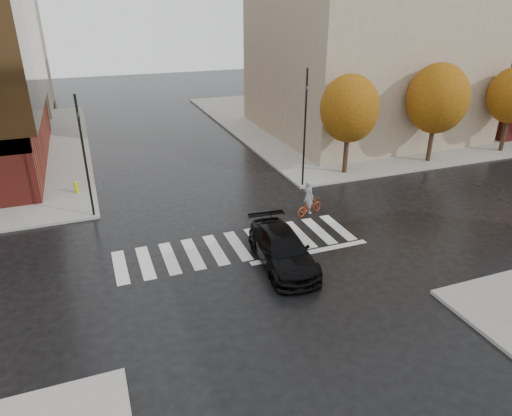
{
  "coord_description": "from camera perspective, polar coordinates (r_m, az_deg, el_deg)",
  "views": [
    {
      "loc": [
        -6.02,
        -17.83,
        10.76
      ],
      "look_at": [
        0.83,
        0.18,
        2.0
      ],
      "focal_mm": 32.0,
      "sensor_mm": 36.0,
      "label": 1
    }
  ],
  "objects": [
    {
      "name": "ground",
      "position": [
        21.67,
        -1.88,
        -5.33
      ],
      "size": [
        120.0,
        120.0,
        0.0
      ],
      "primitive_type": "plane",
      "color": "black",
      "rests_on": "ground"
    },
    {
      "name": "sidewalk_ne",
      "position": [
        48.49,
        13.93,
        11.01
      ],
      "size": [
        30.0,
        30.0,
        0.15
      ],
      "primitive_type": "cube",
      "color": "gray",
      "rests_on": "ground"
    },
    {
      "name": "crosswalk",
      "position": [
        22.08,
        -2.3,
        -4.72
      ],
      "size": [
        12.0,
        3.0,
        0.01
      ],
      "primitive_type": "cube",
      "color": "silver",
      "rests_on": "ground"
    },
    {
      "name": "building_ne_tan",
      "position": [
        41.78,
        13.61,
        21.61
      ],
      "size": [
        16.0,
        16.0,
        18.0
      ],
      "primitive_type": "cube",
      "color": "gray",
      "rests_on": "sidewalk_ne"
    },
    {
      "name": "tree_ne_a",
      "position": [
        30.54,
        11.61,
        12.05
      ],
      "size": [
        3.8,
        3.8,
        6.5
      ],
      "color": "#311D16",
      "rests_on": "sidewalk_ne"
    },
    {
      "name": "tree_ne_b",
      "position": [
        34.7,
        21.76,
        12.57
      ],
      "size": [
        4.2,
        4.2,
        6.89
      ],
      "color": "#311D16",
      "rests_on": "sidewalk_ne"
    },
    {
      "name": "sedan",
      "position": [
        20.27,
        3.32,
        -5.18
      ],
      "size": [
        2.5,
        5.33,
        1.51
      ],
      "primitive_type": "imported",
      "rotation": [
        0.0,
        0.0,
        -0.08
      ],
      "color": "black",
      "rests_on": "ground"
    },
    {
      "name": "cyclist",
      "position": [
        25.14,
        6.65,
        0.64
      ],
      "size": [
        1.86,
        1.15,
        2.0
      ],
      "rotation": [
        0.0,
        0.0,
        1.9
      ],
      "color": "#9A310E",
      "rests_on": "ground"
    },
    {
      "name": "traffic_light_nw",
      "position": [
        25.12,
        -20.74,
        6.71
      ],
      "size": [
        0.18,
        0.16,
        6.5
      ],
      "rotation": [
        0.0,
        0.0,
        -1.74
      ],
      "color": "black",
      "rests_on": "sidewalk_nw"
    },
    {
      "name": "traffic_light_ne",
      "position": [
        27.87,
        6.17,
        10.69
      ],
      "size": [
        0.16,
        0.19,
        7.14
      ],
      "rotation": [
        0.0,
        0.0,
        3.04
      ],
      "color": "black",
      "rests_on": "sidewalk_ne"
    },
    {
      "name": "fire_hydrant",
      "position": [
        29.66,
        -21.56,
        2.54
      ],
      "size": [
        0.26,
        0.26,
        0.73
      ],
      "color": "#C0C00B",
      "rests_on": "sidewalk_nw"
    },
    {
      "name": "manhole",
      "position": [
        23.99,
        1.4,
        -2.2
      ],
      "size": [
        0.63,
        0.63,
        0.01
      ],
      "primitive_type": "cylinder",
      "rotation": [
        0.0,
        0.0,
        -0.03
      ],
      "color": "#473119",
      "rests_on": "ground"
    }
  ]
}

